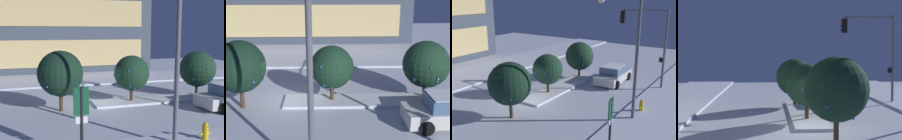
# 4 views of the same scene
# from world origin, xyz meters

# --- Properties ---
(ground) EXTENTS (52.00, 52.00, 0.00)m
(ground) POSITION_xyz_m (0.00, 0.00, 0.00)
(ground) COLOR silver
(median_strip) EXTENTS (9.00, 1.80, 0.14)m
(median_strip) POSITION_xyz_m (4.58, -0.17, 0.07)
(median_strip) COLOR silver
(median_strip) RESTS_ON ground
(car_near) EXTENTS (4.47, 2.21, 1.49)m
(car_near) POSITION_xyz_m (8.07, -3.02, 0.71)
(car_near) COLOR silver
(car_near) RESTS_ON ground
(traffic_light_corner_near_right) EXTENTS (0.32, 3.93, 6.38)m
(traffic_light_corner_near_right) POSITION_xyz_m (8.57, -5.55, 4.33)
(traffic_light_corner_near_right) COLOR #565960
(traffic_light_corner_near_right) RESTS_ON ground
(decorated_tree_median) EXTENTS (2.65, 2.66, 3.55)m
(decorated_tree_median) POSITION_xyz_m (-2.00, -0.75, 2.22)
(decorated_tree_median) COLOR #473323
(decorated_tree_median) RESTS_ON ground
(decorated_tree_left_of_median) EXTENTS (2.54, 2.58, 3.26)m
(decorated_tree_left_of_median) POSITION_xyz_m (7.71, 0.18, 1.99)
(decorated_tree_left_of_median) COLOR #473323
(decorated_tree_left_of_median) RESTS_ON ground
(decorated_tree_right_of_median) EXTENTS (2.29, 2.29, 3.10)m
(decorated_tree_right_of_median) POSITION_xyz_m (2.64, -0.08, 1.95)
(decorated_tree_right_of_median) COLOR #473323
(decorated_tree_right_of_median) RESTS_ON ground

